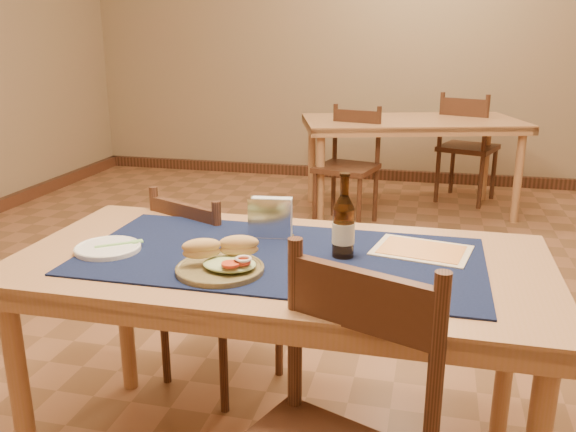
% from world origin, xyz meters
% --- Properties ---
extents(room, '(6.04, 7.04, 2.84)m').
position_xyz_m(room, '(0.00, 0.00, 1.40)').
color(room, '#8E5C3E').
rests_on(room, ground).
extents(main_table, '(1.60, 0.80, 0.75)m').
position_xyz_m(main_table, '(0.00, -0.80, 0.67)').
color(main_table, '#A8744F').
rests_on(main_table, ground).
extents(placemat, '(1.20, 0.60, 0.01)m').
position_xyz_m(placemat, '(0.00, -0.80, 0.75)').
color(placemat, '#10193D').
rests_on(placemat, main_table).
extents(baseboard, '(6.00, 7.00, 0.10)m').
position_xyz_m(baseboard, '(0.00, 0.00, 0.05)').
color(baseboard, '#4E2B1C').
rests_on(baseboard, ground).
extents(back_table, '(1.83, 1.27, 0.75)m').
position_xyz_m(back_table, '(0.25, 2.39, 0.67)').
color(back_table, '#A8744F').
rests_on(back_table, ground).
extents(chair_main_far, '(0.51, 0.51, 0.84)m').
position_xyz_m(chair_main_far, '(-0.38, -0.36, 0.44)').
color(chair_main_far, '#4E2B1C').
rests_on(chair_main_far, ground).
extents(chair_back_near, '(0.49, 0.49, 0.88)m').
position_xyz_m(chair_back_near, '(-0.18, 1.97, 0.46)').
color(chair_back_near, '#4E2B1C').
rests_on(chair_back_near, ground).
extents(chair_back_far, '(0.55, 0.55, 0.93)m').
position_xyz_m(chair_back_far, '(0.70, 2.82, 0.48)').
color(chair_back_far, '#4E2B1C').
rests_on(chair_back_far, ground).
extents(sandwich_plate, '(0.25, 0.25, 0.10)m').
position_xyz_m(sandwich_plate, '(-0.13, -0.96, 0.78)').
color(sandwich_plate, brown).
rests_on(sandwich_plate, placemat).
extents(side_plate, '(0.20, 0.20, 0.02)m').
position_xyz_m(side_plate, '(-0.53, -0.88, 0.76)').
color(side_plate, white).
rests_on(side_plate, placemat).
extents(fork, '(0.13, 0.10, 0.00)m').
position_xyz_m(fork, '(-0.49, -0.85, 0.77)').
color(fork, '#8FDC79').
rests_on(fork, side_plate).
extents(beer_bottle, '(0.07, 0.07, 0.26)m').
position_xyz_m(beer_bottle, '(0.18, -0.76, 0.85)').
color(beer_bottle, '#48270C').
rests_on(beer_bottle, placemat).
extents(napkin_holder, '(0.16, 0.07, 0.13)m').
position_xyz_m(napkin_holder, '(-0.07, -0.64, 0.82)').
color(napkin_holder, silver).
rests_on(napkin_holder, placemat).
extents(menu_card, '(0.32, 0.26, 0.01)m').
position_xyz_m(menu_card, '(0.41, -0.66, 0.76)').
color(menu_card, beige).
rests_on(menu_card, placemat).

